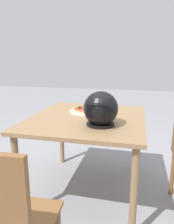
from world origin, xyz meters
TOP-DOWN VIEW (x-y plane):
  - ground_plane at (0.00, 0.00)m, footprint 14.00×14.00m
  - dining_table at (0.00, 0.00)m, footprint 0.98×1.09m
  - pizza_plate at (0.05, -0.17)m, footprint 0.32×0.32m
  - pizza at (0.05, -0.17)m, footprint 0.27×0.27m
  - motorcycle_helmet at (-0.15, 0.22)m, footprint 0.26×0.26m

SIDE VIEW (x-z plane):
  - ground_plane at x=0.00m, z-range 0.00..0.00m
  - dining_table at x=0.00m, z-range 0.28..1.01m
  - pizza_plate at x=0.05m, z-range 0.72..0.74m
  - pizza at x=0.05m, z-range 0.72..0.78m
  - motorcycle_helmet at x=-0.15m, z-range 0.72..0.98m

